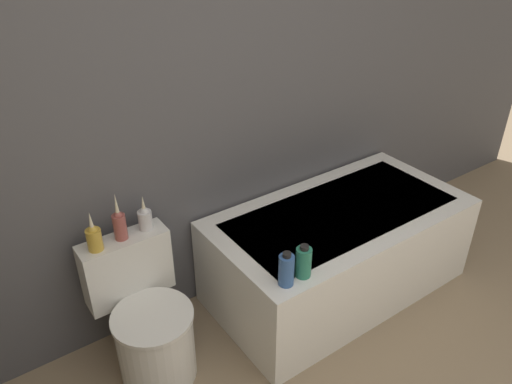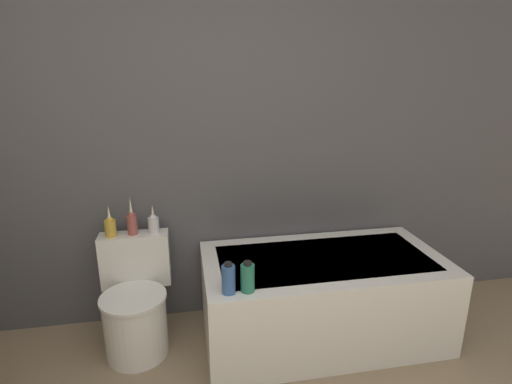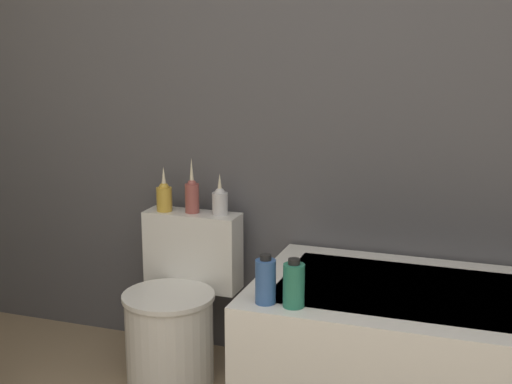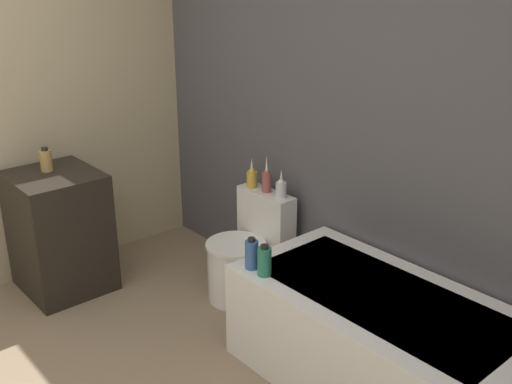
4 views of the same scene
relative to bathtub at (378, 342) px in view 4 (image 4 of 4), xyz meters
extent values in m
cube|color=#4C4C51|center=(-0.75, 0.45, 1.01)|extent=(6.40, 0.06, 2.60)
cube|color=tan|center=(-2.45, -0.86, 1.01)|extent=(0.06, 6.40, 2.60)
cube|color=white|center=(0.00, 0.00, 0.00)|extent=(1.54, 0.80, 0.56)
cube|color=#B7BCC6|center=(0.00, 0.00, 0.27)|extent=(1.34, 0.60, 0.01)
cylinder|color=white|center=(-1.20, 0.02, -0.09)|extent=(0.38, 0.38, 0.39)
cylinder|color=white|center=(-1.20, 0.02, 0.11)|extent=(0.40, 0.40, 0.02)
cube|color=white|center=(-1.20, 0.29, 0.24)|extent=(0.44, 0.15, 0.35)
cube|color=black|center=(-2.11, -0.78, 0.13)|extent=(0.59, 0.54, 0.83)
cylinder|color=tan|center=(-2.18, -0.78, 0.62)|extent=(0.08, 0.08, 0.14)
cylinder|color=black|center=(-2.18, -0.78, 0.70)|extent=(0.04, 0.04, 0.02)
cylinder|color=gold|center=(-1.33, 0.27, 0.47)|extent=(0.07, 0.07, 0.11)
sphere|color=gold|center=(-1.33, 0.27, 0.52)|extent=(0.05, 0.05, 0.05)
cone|color=beige|center=(-1.33, 0.27, 0.57)|extent=(0.02, 0.02, 0.10)
cylinder|color=#994C47|center=(-1.20, 0.29, 0.48)|extent=(0.06, 0.06, 0.13)
sphere|color=#994C47|center=(-1.20, 0.29, 0.55)|extent=(0.04, 0.04, 0.04)
cone|color=beige|center=(-1.20, 0.29, 0.61)|extent=(0.02, 0.02, 0.12)
cylinder|color=silver|center=(-1.07, 0.30, 0.47)|extent=(0.07, 0.07, 0.10)
sphere|color=silver|center=(-1.07, 0.30, 0.52)|extent=(0.05, 0.05, 0.05)
cone|color=beige|center=(-1.07, 0.30, 0.56)|extent=(0.02, 0.02, 0.09)
cylinder|color=#335999|center=(-0.65, -0.31, 0.36)|extent=(0.07, 0.07, 0.16)
cylinder|color=black|center=(-0.65, -0.31, 0.45)|extent=(0.04, 0.04, 0.02)
cylinder|color=#267259|center=(-0.55, -0.31, 0.36)|extent=(0.08, 0.08, 0.16)
cylinder|color=black|center=(-0.55, -0.31, 0.44)|extent=(0.04, 0.04, 0.02)
camera|label=1|loc=(-1.80, -1.69, 1.84)|focal=35.00mm
camera|label=2|loc=(-0.85, -2.20, 1.42)|focal=28.00mm
camera|label=3|loc=(0.10, -2.56, 1.23)|focal=50.00mm
camera|label=4|loc=(1.56, -2.19, 1.83)|focal=42.00mm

